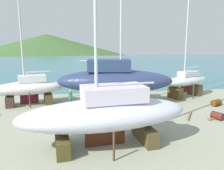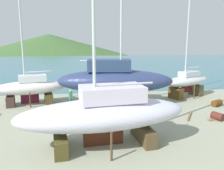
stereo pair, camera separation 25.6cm
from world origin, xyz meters
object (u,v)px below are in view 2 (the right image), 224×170
sailboat_far_slipway (115,80)px  barrel_tipped_right (218,116)px  sailboat_large_starboard (30,88)px  barrel_blue_faded (217,103)px  sailboat_small_center (104,113)px  sailboat_mid_port (187,81)px  worker (71,99)px

sailboat_far_slipway → barrel_tipped_right: bearing=-29.2°
sailboat_large_starboard → barrel_blue_faded: (16.85, -2.81, -1.31)m
sailboat_large_starboard → sailboat_small_center: size_ratio=0.84×
sailboat_mid_port → sailboat_small_center: bearing=22.4°
sailboat_small_center → worker: (-2.20, 7.65, -1.05)m
sailboat_large_starboard → barrel_tipped_right: sailboat_large_starboard is taller
worker → barrel_tipped_right: size_ratio=1.91×
sailboat_small_center → sailboat_far_slipway: size_ratio=0.80×
barrel_blue_faded → sailboat_far_slipway: bearing=168.8°
worker → barrel_blue_faded: (13.07, -1.06, -0.57)m
sailboat_small_center → barrel_tipped_right: sailboat_small_center is taller
sailboat_mid_port → barrel_blue_faded: (1.19, -3.78, -1.34)m
sailboat_large_starboard → sailboat_far_slipway: 7.85m
worker → barrel_tipped_right: bearing=140.3°
sailboat_small_center → barrel_tipped_right: bearing=-167.5°
sailboat_large_starboard → sailboat_small_center: 11.15m
sailboat_far_slipway → worker: (-3.97, -0.75, -1.44)m
sailboat_large_starboard → barrel_blue_faded: bearing=158.1°
sailboat_mid_port → barrel_tipped_right: 7.39m
sailboat_large_starboard → sailboat_small_center: sailboat_small_center is taller
sailboat_mid_port → barrel_tipped_right: (-0.84, -7.22, -1.35)m
sailboat_far_slipway → worker: size_ratio=10.83×
sailboat_small_center → sailboat_far_slipway: 8.59m
barrel_blue_faded → barrel_tipped_right: 3.99m
sailboat_large_starboard → sailboat_mid_port: (15.67, 0.97, 0.03)m
sailboat_far_slipway → barrel_tipped_right: size_ratio=20.70×
sailboat_far_slipway → sailboat_mid_port: bearing=21.4°
sailboat_small_center → barrel_blue_faded: 12.81m
sailboat_far_slipway → barrel_tipped_right: sailboat_far_slipway is taller
sailboat_far_slipway → barrel_blue_faded: (9.10, -1.80, -2.01)m
barrel_tipped_right → sailboat_large_starboard: bearing=157.1°
sailboat_mid_port → barrel_blue_faded: 4.18m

